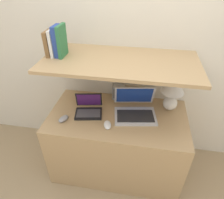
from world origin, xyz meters
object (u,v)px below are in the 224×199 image
Objects in this scene: book_white at (53,43)px; laptop_large at (135,109)px; laptop_small at (89,109)px; second_mouse at (63,119)px; table_lamp at (173,90)px; router_box at (119,92)px; book_blue at (58,41)px; computer_mouse at (107,125)px; book_brown at (49,43)px; book_green at (62,41)px.

laptop_large is at bearing -1.73° from book_white.
laptop_small is 2.31× the size of second_mouse.
table_lamp is 1.02m from second_mouse.
book_blue is at bearing -158.58° from router_box.
table_lamp reaches higher than second_mouse.
book_blue is (-0.45, 0.24, 0.62)m from computer_mouse.
laptop_large is at bearing -1.64° from book_brown.
book_green is at bearing 0.00° from book_blue.
book_green is (-0.95, -0.11, 0.43)m from table_lamp.
second_mouse is 0.65m from book_brown.
book_white is 0.86× the size of book_green.
table_lamp reaches higher than computer_mouse.
book_brown is (-0.53, 0.24, 0.60)m from computer_mouse.
router_box is 0.77m from book_blue.
laptop_large is 3.52× the size of computer_mouse.
computer_mouse is at bearing -30.49° from book_green.
laptop_large reaches higher than second_mouse.
router_box reaches higher than second_mouse.
second_mouse is 0.59× the size of book_brown.
book_brown is at bearing -180.00° from book_white.
router_box is at bearing 18.73° from book_brown.
router_box is at bearing 23.06° from book_green.
laptop_large is (-0.32, -0.13, -0.17)m from table_lamp.
router_box is at bearing 43.88° from second_mouse.
book_green is (0.04, 0.00, 0.00)m from book_blue.
table_lamp is at bearing 5.92° from book_white.
laptop_large is at bearing -1.94° from book_green.
table_lamp is at bearing 6.15° from book_blue.
book_green is at bearing 149.51° from computer_mouse.
second_mouse is 0.66m from book_white.
book_green is at bearing 158.72° from laptop_small.
book_white is at bearing -174.08° from table_lamp.
laptop_large is 0.94m from book_brown.
laptop_large is 1.71× the size of book_blue.
book_blue reaches higher than book_white.
book_white reaches higher than second_mouse.
book_blue reaches higher than laptop_small.
computer_mouse is 0.59× the size of book_brown.
table_lamp is at bearing 5.71° from book_brown.
second_mouse is at bearing -87.68° from book_green.
book_white is at bearing 110.44° from second_mouse.
laptop_small is at bearing -132.25° from router_box.
computer_mouse is 0.81m from book_blue.
router_box is (0.24, 0.27, 0.04)m from laptop_small.
router_box is 0.63× the size of book_blue.
computer_mouse is 0.79m from book_green.
computer_mouse is 0.82m from book_white.
table_lamp is at bearing 32.98° from computer_mouse.
table_lamp reaches higher than laptop_small.
book_green reaches higher than table_lamp.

